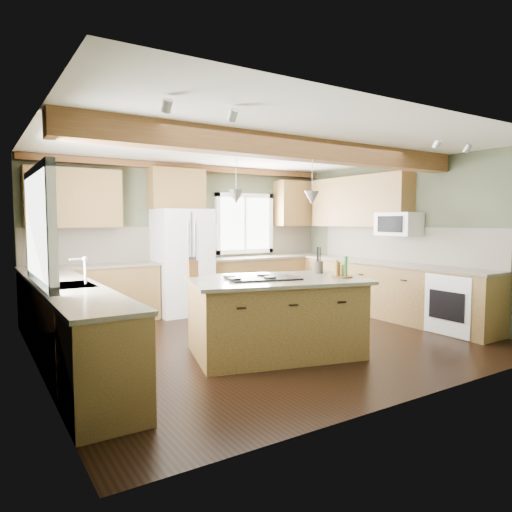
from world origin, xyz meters
TOP-DOWN VIEW (x-y plane):
  - floor at (0.00, 0.00)m, footprint 5.60×5.60m
  - ceiling at (0.00, 0.00)m, footprint 5.60×5.60m
  - wall_back at (0.00, 2.50)m, footprint 5.60×0.00m
  - wall_left at (-2.80, 0.00)m, footprint 0.00×5.00m
  - wall_right at (2.80, 0.00)m, footprint 0.00×5.00m
  - ceiling_beam at (0.00, -0.67)m, footprint 5.55×0.26m
  - soffit_trim at (0.00, 2.40)m, footprint 5.55×0.20m
  - backsplash_back at (0.00, 2.48)m, footprint 5.58×0.03m
  - backsplash_right at (2.78, 0.05)m, footprint 0.03×3.70m
  - base_cab_back_left at (-1.79, 2.20)m, footprint 2.02×0.60m
  - counter_back_left at (-1.79, 2.20)m, footprint 2.06×0.64m
  - base_cab_back_right at (1.49, 2.20)m, footprint 2.62×0.60m
  - counter_back_right at (1.49, 2.20)m, footprint 2.66×0.64m
  - base_cab_left at (-2.50, 0.05)m, footprint 0.60×3.70m
  - counter_left at (-2.50, 0.05)m, footprint 0.64×3.74m
  - base_cab_right at (2.50, 0.05)m, footprint 0.60×3.70m
  - counter_right at (2.50, 0.05)m, footprint 0.64×3.74m
  - upper_cab_back_left at (-1.99, 2.33)m, footprint 1.40×0.35m
  - upper_cab_over_fridge at (-0.30, 2.33)m, footprint 0.96×0.35m
  - upper_cab_right at (2.62, 0.90)m, footprint 0.35×2.20m
  - upper_cab_back_corner at (2.30, 2.33)m, footprint 0.90×0.35m
  - window_left at (-2.78, 0.05)m, footprint 0.04×1.60m
  - window_back at (1.15, 2.48)m, footprint 1.10×0.04m
  - sink at (-2.50, 0.05)m, footprint 0.50×0.65m
  - faucet at (-2.32, 0.05)m, footprint 0.02×0.02m
  - dishwasher at (-2.49, -1.25)m, footprint 0.60×0.60m
  - oven at (2.49, -1.25)m, footprint 0.60×0.72m
  - microwave at (2.58, -0.05)m, footprint 0.40×0.70m
  - pendant_left at (-0.76, -0.55)m, footprint 0.18×0.18m
  - pendant_right at (0.16, -0.79)m, footprint 0.18×0.18m
  - refrigerator at (-0.30, 2.12)m, footprint 0.90×0.74m
  - island at (-0.30, -0.67)m, footprint 2.14×1.61m
  - island_top at (-0.30, -0.67)m, footprint 2.29×1.76m
  - cooktop at (-0.46, -0.63)m, footprint 0.94×0.74m
  - knife_block at (-1.07, -0.01)m, footprint 0.13×0.10m
  - utensil_crock at (0.48, -0.54)m, footprint 0.12×0.12m
  - bottle_tray at (0.44, -1.02)m, footprint 0.36×0.36m

SIDE VIEW (x-z plane):
  - floor at x=0.00m, z-range 0.00..0.00m
  - dishwasher at x=-2.49m, z-range 0.01..0.85m
  - oven at x=2.49m, z-range 0.01..0.85m
  - base_cab_back_left at x=-1.79m, z-range 0.00..0.88m
  - base_cab_back_right at x=1.49m, z-range 0.00..0.88m
  - base_cab_left at x=-2.50m, z-range 0.00..0.88m
  - base_cab_right at x=2.50m, z-range 0.00..0.88m
  - island at x=-0.30m, z-range 0.00..0.88m
  - counter_back_left at x=-1.79m, z-range 0.88..0.92m
  - counter_back_right at x=1.49m, z-range 0.88..0.92m
  - counter_left at x=-2.50m, z-range 0.88..0.92m
  - counter_right at x=2.50m, z-range 0.88..0.92m
  - refrigerator at x=-0.30m, z-range 0.00..1.80m
  - island_top at x=-0.30m, z-range 0.88..0.92m
  - sink at x=-2.50m, z-range 0.89..0.92m
  - cooktop at x=-0.46m, z-range 0.92..0.94m
  - utensil_crock at x=0.48m, z-range 0.92..1.08m
  - knife_block at x=-1.07m, z-range 0.92..1.12m
  - bottle_tray at x=0.44m, z-range 0.92..1.16m
  - faucet at x=-2.32m, z-range 0.91..1.19m
  - backsplash_back at x=0.00m, z-range 0.92..1.50m
  - backsplash_right at x=2.78m, z-range 0.92..1.50m
  - wall_back at x=0.00m, z-range -1.50..4.10m
  - wall_left at x=-2.80m, z-range -1.20..3.80m
  - wall_right at x=2.80m, z-range -1.20..3.80m
  - window_back at x=1.15m, z-range 1.05..2.05m
  - window_left at x=-2.78m, z-range 1.02..2.08m
  - microwave at x=2.58m, z-range 1.36..1.74m
  - pendant_left at x=-0.76m, z-range 1.80..1.96m
  - pendant_right at x=0.16m, z-range 1.80..1.96m
  - upper_cab_back_left at x=-1.99m, z-range 1.50..2.40m
  - upper_cab_right at x=2.62m, z-range 1.50..2.40m
  - upper_cab_back_corner at x=2.30m, z-range 1.50..2.40m
  - upper_cab_over_fridge at x=-0.30m, z-range 1.80..2.50m
  - ceiling_beam at x=0.00m, z-range 2.34..2.60m
  - soffit_trim at x=0.00m, z-range 2.49..2.59m
  - ceiling at x=0.00m, z-range 2.60..2.60m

